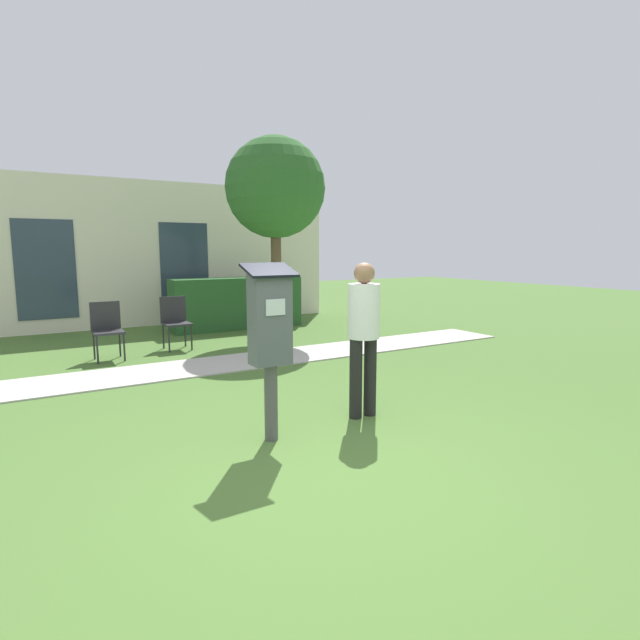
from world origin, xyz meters
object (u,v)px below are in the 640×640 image
Objects in this scene: outdoor_chair_left at (107,326)px; outdoor_chair_middle at (175,318)px; person_standing at (364,327)px; parking_meter at (270,329)px.

outdoor_chair_middle is at bearing -0.44° from outdoor_chair_left.
outdoor_chair_left and outdoor_chair_middle have the same top height.
person_standing reaches higher than outdoor_chair_middle.
parking_meter is at bearing -152.16° from person_standing.
outdoor_chair_left is 1.00× the size of outdoor_chair_middle.
person_standing is 4.64m from outdoor_chair_left.
parking_meter reaches higher than person_standing.
outdoor_chair_left is 1.18m from outdoor_chair_middle.
outdoor_chair_middle is (-0.68, 4.56, -0.40)m from person_standing.
outdoor_chair_left is (-1.82, 4.26, -0.40)m from person_standing.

